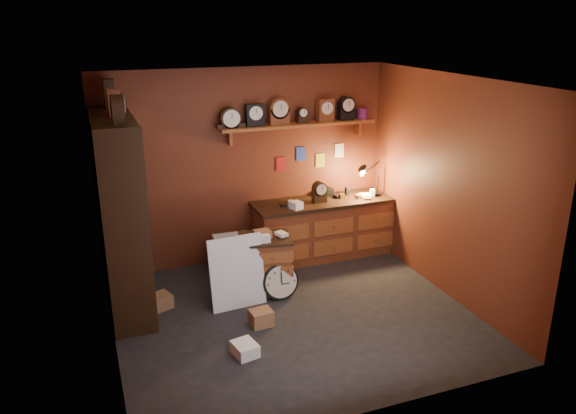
# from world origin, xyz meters

# --- Properties ---
(floor) EXTENTS (4.00, 4.00, 0.00)m
(floor) POSITION_xyz_m (0.00, 0.00, 0.00)
(floor) COLOR black
(floor) RESTS_ON ground
(room_shell) EXTENTS (4.02, 3.62, 2.71)m
(room_shell) POSITION_xyz_m (0.04, 0.11, 1.72)
(room_shell) COLOR maroon
(room_shell) RESTS_ON ground
(shelving_unit) EXTENTS (0.47, 1.60, 2.58)m
(shelving_unit) POSITION_xyz_m (-1.79, 0.98, 1.25)
(shelving_unit) COLOR black
(shelving_unit) RESTS_ON ground
(workbench) EXTENTS (2.08, 0.66, 1.36)m
(workbench) POSITION_xyz_m (1.05, 1.47, 0.47)
(workbench) COLOR brown
(workbench) RESTS_ON ground
(low_cabinet) EXTENTS (0.72, 0.65, 0.81)m
(low_cabinet) POSITION_xyz_m (-0.09, 0.74, 0.39)
(low_cabinet) COLOR brown
(low_cabinet) RESTS_ON ground
(big_round_clock) EXTENTS (0.46, 0.16, 0.46)m
(big_round_clock) POSITION_xyz_m (0.00, 0.47, 0.23)
(big_round_clock) COLOR black
(big_round_clock) RESTS_ON ground
(white_panel) EXTENTS (0.68, 0.24, 0.89)m
(white_panel) POSITION_xyz_m (-0.54, 0.48, 0.00)
(white_panel) COLOR silver
(white_panel) RESTS_ON ground
(mini_fridge) EXTENTS (0.49, 0.51, 0.49)m
(mini_fridge) POSITION_xyz_m (-0.34, 1.39, 0.25)
(mini_fridge) COLOR silver
(mini_fridge) RESTS_ON ground
(floor_box_a) EXTENTS (0.33, 0.31, 0.17)m
(floor_box_a) POSITION_xyz_m (-1.44, 0.74, 0.08)
(floor_box_a) COLOR brown
(floor_box_a) RESTS_ON ground
(floor_box_b) EXTENTS (0.27, 0.31, 0.13)m
(floor_box_b) POSITION_xyz_m (-0.76, -0.56, 0.07)
(floor_box_b) COLOR white
(floor_box_b) RESTS_ON ground
(floor_box_c) EXTENTS (0.26, 0.22, 0.18)m
(floor_box_c) POSITION_xyz_m (-0.42, -0.06, 0.09)
(floor_box_c) COLOR brown
(floor_box_c) RESTS_ON ground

